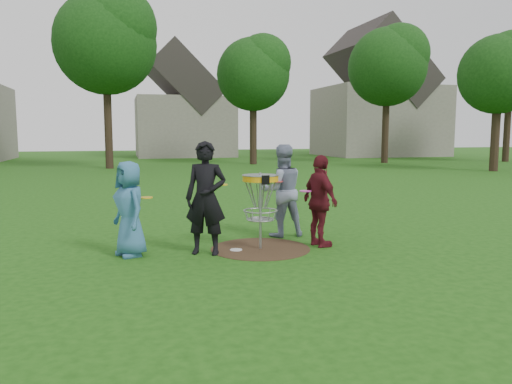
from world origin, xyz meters
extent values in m
plane|color=#19470F|center=(0.00, 0.00, 0.00)|extent=(100.00, 100.00, 0.00)
cylinder|color=#47331E|center=(0.00, 0.00, 0.00)|extent=(1.80, 1.80, 0.01)
imported|color=teal|center=(-2.27, 0.10, 0.81)|extent=(0.79, 0.93, 1.62)
imported|color=black|center=(-1.00, -0.11, 0.98)|extent=(0.84, 0.72, 1.95)
imported|color=#8089A5|center=(0.72, 0.97, 0.93)|extent=(0.90, 0.70, 1.86)
imported|color=#5A141D|center=(1.11, -0.09, 0.84)|extent=(0.59, 1.05, 1.69)
cylinder|color=silver|center=(-0.46, -0.02, 0.01)|extent=(0.22, 0.22, 0.02)
cylinder|color=#9EA0A5|center=(0.00, 0.00, 0.69)|extent=(0.05, 0.05, 1.38)
cylinder|color=#EFA10C|center=(0.00, 0.00, 1.28)|extent=(0.64, 0.64, 0.10)
cylinder|color=#9EA0A5|center=(0.00, 0.00, 1.34)|extent=(0.66, 0.66, 0.01)
cube|color=black|center=(0.00, -0.33, 1.28)|extent=(0.14, 0.02, 0.16)
torus|color=#9EA0A5|center=(0.00, 0.00, 0.70)|extent=(0.62, 0.62, 0.02)
torus|color=#9EA0A5|center=(0.00, 0.00, 0.54)|extent=(0.50, 0.50, 0.02)
cylinder|color=#9EA0A5|center=(0.00, 0.00, 0.53)|extent=(0.44, 0.44, 0.01)
cylinder|color=yellow|center=(-1.99, 0.09, 0.99)|extent=(0.22, 0.22, 0.02)
cylinder|color=yellow|center=(-0.73, -0.08, 1.20)|extent=(0.22, 0.22, 0.02)
cylinder|color=#E73C3E|center=(0.56, 0.75, 1.14)|extent=(0.22, 0.22, 0.02)
cylinder|color=#E83DBC|center=(0.83, -0.07, 1.03)|extent=(0.22, 0.22, 0.02)
cylinder|color=#38281C|center=(-3.00, 21.50, 2.31)|extent=(0.46, 0.46, 4.62)
sphere|color=#164211|center=(-3.00, 21.50, 7.04)|extent=(5.72, 5.72, 5.72)
cylinder|color=#38281C|center=(6.00, 23.00, 1.89)|extent=(0.46, 0.46, 3.78)
sphere|color=#164211|center=(6.00, 23.00, 5.76)|extent=(4.68, 4.68, 4.68)
cylinder|color=#38281C|center=(15.00, 22.00, 2.10)|extent=(0.46, 0.46, 4.20)
sphere|color=#164211|center=(15.00, 22.00, 6.40)|extent=(5.20, 5.20, 5.20)
cylinder|color=#38281C|center=(24.00, 21.00, 1.99)|extent=(0.46, 0.46, 3.99)
sphere|color=#164211|center=(24.00, 21.00, 6.08)|extent=(4.94, 4.94, 4.94)
cylinder|color=#38281C|center=(17.00, 14.00, 1.68)|extent=(0.46, 0.46, 3.36)
sphere|color=#164211|center=(17.00, 14.00, 5.12)|extent=(4.16, 4.16, 4.16)
cube|color=gray|center=(3.00, 35.00, 2.50)|extent=(8.00, 7.00, 5.00)
cube|color=#2D2826|center=(3.00, 35.00, 6.44)|extent=(6.11, 7.14, 6.11)
cube|color=gray|center=(20.00, 32.00, 3.00)|extent=(10.00, 8.00, 6.00)
cube|color=#2D2826|center=(20.00, 32.00, 7.80)|extent=(7.64, 8.16, 7.64)
camera|label=1|loc=(-2.40, -8.50, 2.10)|focal=35.00mm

